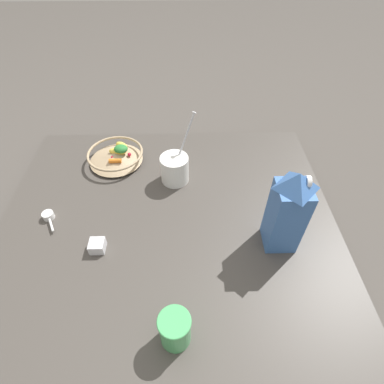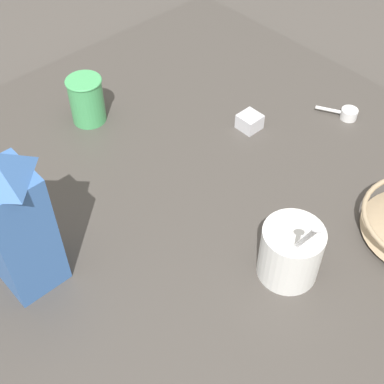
{
  "view_description": "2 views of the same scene",
  "coord_description": "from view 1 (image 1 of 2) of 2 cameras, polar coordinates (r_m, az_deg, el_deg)",
  "views": [
    {
      "loc": [
        -0.58,
        -0.07,
        0.85
      ],
      "look_at": [
        0.12,
        -0.09,
        0.12
      ],
      "focal_mm": 28.0,
      "sensor_mm": 36.0,
      "label": 1
    },
    {
      "loc": [
        0.56,
        -0.52,
        0.83
      ],
      "look_at": [
        0.08,
        -0.08,
        0.13
      ],
      "focal_mm": 50.0,
      "sensor_mm": 36.0,
      "label": 2
    }
  ],
  "objects": [
    {
      "name": "ground_plane",
      "position": [
        1.03,
        -4.66,
        -9.49
      ],
      "size": [
        6.0,
        6.0,
        0.0
      ],
      "primitive_type": "plane",
      "color": "#4C4742"
    },
    {
      "name": "countertop",
      "position": [
        1.02,
        -4.72,
        -8.94
      ],
      "size": [
        1.16,
        1.16,
        0.03
      ],
      "color": "#47423D",
      "rests_on": "ground_plane"
    },
    {
      "name": "fruit_bowl",
      "position": [
        1.28,
        -14.27,
        6.77
      ],
      "size": [
        0.23,
        0.23,
        0.07
      ],
      "color": "tan",
      "rests_on": "countertop"
    },
    {
      "name": "milk_carton",
      "position": [
        0.92,
        17.71,
        -3.48
      ],
      "size": [
        0.1,
        0.1,
        0.3
      ],
      "color": "#3D6BB2",
      "rests_on": "countertop"
    },
    {
      "name": "yogurt_tub",
      "position": [
        1.14,
        -3.31,
        4.66
      ],
      "size": [
        0.14,
        0.14,
        0.26
      ],
      "color": "white",
      "rests_on": "countertop"
    },
    {
      "name": "drinking_cup",
      "position": [
        0.8,
        -3.27,
        -24.63
      ],
      "size": [
        0.08,
        0.08,
        0.11
      ],
      "color": "#4CB266",
      "rests_on": "countertop"
    },
    {
      "name": "spice_jar",
      "position": [
        1.01,
        -17.57,
        -9.8
      ],
      "size": [
        0.05,
        0.05,
        0.04
      ],
      "color": "silver",
      "rests_on": "countertop"
    },
    {
      "name": "measuring_scoop",
      "position": [
        1.15,
        -25.65,
        -4.2
      ],
      "size": [
        0.09,
        0.06,
        0.02
      ],
      "color": "white",
      "rests_on": "countertop"
    }
  ]
}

